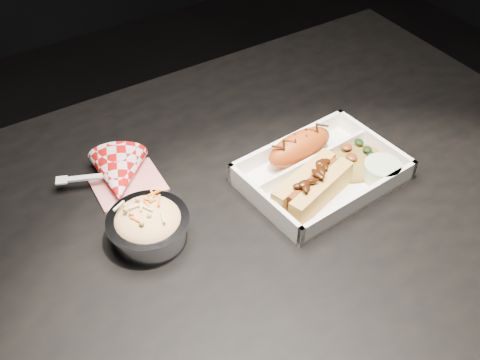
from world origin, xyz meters
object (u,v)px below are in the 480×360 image
object	(u,v)px
dining_table	(249,239)
napkin_fork	(119,176)
foil_coleslaw_cup	(148,224)
hotdog	(313,185)
food_tray	(321,175)
fried_pastry	(300,147)

from	to	relation	value
dining_table	napkin_fork	world-z (taller)	napkin_fork
foil_coleslaw_cup	napkin_fork	world-z (taller)	same
hotdog	napkin_fork	bearing A→B (deg)	123.27
food_tray	foil_coleslaw_cup	bearing A→B (deg)	168.94
napkin_fork	hotdog	bearing A→B (deg)	-16.59
fried_pastry	foil_coleslaw_cup	bearing A→B (deg)	-175.52
food_tray	fried_pastry	world-z (taller)	fried_pastry
fried_pastry	hotdog	distance (m)	0.09
fried_pastry	hotdog	size ratio (longest dim) A/B	0.85
hotdog	napkin_fork	xyz separation A→B (m)	(-0.24, 0.20, -0.02)
foil_coleslaw_cup	napkin_fork	bearing A→B (deg)	85.55
food_tray	foil_coleslaw_cup	world-z (taller)	foil_coleslaw_cup
dining_table	hotdog	distance (m)	0.16
fried_pastry	napkin_fork	size ratio (longest dim) A/B	0.78
fried_pastry	hotdog	world-z (taller)	hotdog
food_tray	dining_table	bearing A→B (deg)	166.06
food_tray	fried_pastry	distance (m)	0.06
hotdog	dining_table	bearing A→B (deg)	131.29
food_tray	napkin_fork	distance (m)	0.33
hotdog	napkin_fork	world-z (taller)	napkin_fork
hotdog	fried_pastry	bearing A→B (deg)	48.63
napkin_fork	foil_coleslaw_cup	bearing A→B (deg)	-71.73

